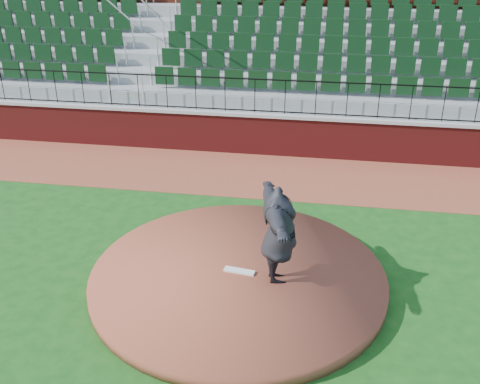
% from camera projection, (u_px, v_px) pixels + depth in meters
% --- Properties ---
extents(ground, '(90.00, 90.00, 0.00)m').
position_uv_depth(ground, '(228.00, 284.00, 10.99)').
color(ground, '#164B15').
rests_on(ground, ground).
extents(warning_track, '(34.00, 3.20, 0.01)m').
position_uv_depth(warning_track, '(262.00, 174.00, 15.78)').
color(warning_track, brown).
rests_on(warning_track, ground).
extents(field_wall, '(34.00, 0.35, 1.20)m').
position_uv_depth(field_wall, '(269.00, 135.00, 16.95)').
color(field_wall, maroon).
rests_on(field_wall, ground).
extents(wall_cap, '(34.00, 0.45, 0.10)m').
position_uv_depth(wall_cap, '(269.00, 115.00, 16.66)').
color(wall_cap, '#B7B7B7').
rests_on(wall_cap, field_wall).
extents(wall_railing, '(34.00, 0.05, 1.00)m').
position_uv_depth(wall_railing, '(270.00, 97.00, 16.43)').
color(wall_railing, black).
rests_on(wall_railing, wall_cap).
extents(seating_stands, '(34.00, 5.10, 4.60)m').
position_uv_depth(seating_stands, '(279.00, 59.00, 18.63)').
color(seating_stands, gray).
rests_on(seating_stands, ground).
extents(concourse_wall, '(34.00, 0.50, 5.50)m').
position_uv_depth(concourse_wall, '(287.00, 31.00, 20.92)').
color(concourse_wall, maroon).
rests_on(concourse_wall, ground).
extents(pitchers_mound, '(5.77, 5.77, 0.25)m').
position_uv_depth(pitchers_mound, '(238.00, 277.00, 10.98)').
color(pitchers_mound, brown).
rests_on(pitchers_mound, ground).
extents(pitching_rubber, '(0.62, 0.24, 0.04)m').
position_uv_depth(pitching_rubber, '(239.00, 271.00, 10.92)').
color(pitching_rubber, white).
rests_on(pitching_rubber, pitchers_mound).
extents(pitcher, '(1.21, 2.51, 1.97)m').
position_uv_depth(pitcher, '(279.00, 235.00, 10.26)').
color(pitcher, black).
rests_on(pitcher, pitchers_mound).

